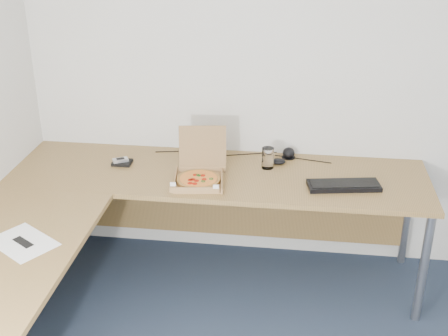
# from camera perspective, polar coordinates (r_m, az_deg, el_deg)

# --- Properties ---
(room_shell) EXTENTS (3.50, 3.50, 2.50)m
(room_shell) POSITION_cam_1_polar(r_m,az_deg,el_deg) (2.07, 7.89, -4.74)
(room_shell) COLOR silver
(room_shell) RESTS_ON ground
(desk) EXTENTS (2.50, 2.20, 0.73)m
(desk) POSITION_cam_1_polar(r_m,az_deg,el_deg) (3.28, -7.21, -3.79)
(desk) COLOR olive
(desk) RESTS_ON ground
(pizza_box) EXTENTS (0.28, 0.33, 0.29)m
(pizza_box) POSITION_cam_1_polar(r_m,az_deg,el_deg) (3.46, -2.42, -0.80)
(pizza_box) COLOR #A87C4B
(pizza_box) RESTS_ON desk
(drinking_glass) EXTENTS (0.07, 0.07, 0.13)m
(drinking_glass) POSITION_cam_1_polar(r_m,az_deg,el_deg) (3.62, 4.22, 0.96)
(drinking_glass) COLOR white
(drinking_glass) RESTS_ON desk
(keyboard) EXTENTS (0.43, 0.21, 0.03)m
(keyboard) POSITION_cam_1_polar(r_m,az_deg,el_deg) (3.46, 11.40, -1.65)
(keyboard) COLOR black
(keyboard) RESTS_ON desk
(mouse) EXTENTS (0.10, 0.07, 0.03)m
(mouse) POSITION_cam_1_polar(r_m,az_deg,el_deg) (3.70, 5.20, 0.64)
(mouse) COLOR black
(mouse) RESTS_ON desk
(wallet) EXTENTS (0.12, 0.10, 0.02)m
(wallet) POSITION_cam_1_polar(r_m,az_deg,el_deg) (3.74, -9.73, 0.52)
(wallet) COLOR black
(wallet) RESTS_ON desk
(phone) EXTENTS (0.10, 0.09, 0.02)m
(phone) POSITION_cam_1_polar(r_m,az_deg,el_deg) (3.73, -9.90, 0.76)
(phone) COLOR #B2B5BA
(phone) RESTS_ON wallet
(paper_sheet) EXTENTS (0.39, 0.36, 0.00)m
(paper_sheet) POSITION_cam_1_polar(r_m,az_deg,el_deg) (3.05, -18.70, -6.76)
(paper_sheet) COLOR white
(paper_sheet) RESTS_ON desk
(dome_speaker) EXTENTS (0.09, 0.09, 0.07)m
(dome_speaker) POSITION_cam_1_polar(r_m,az_deg,el_deg) (3.79, 6.22, 1.51)
(dome_speaker) COLOR black
(dome_speaker) RESTS_ON desk
(cable_bundle) EXTENTS (0.54, 0.11, 0.01)m
(cable_bundle) POSITION_cam_1_polar(r_m,az_deg,el_deg) (3.82, 1.42, 1.29)
(cable_bundle) COLOR black
(cable_bundle) RESTS_ON desk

